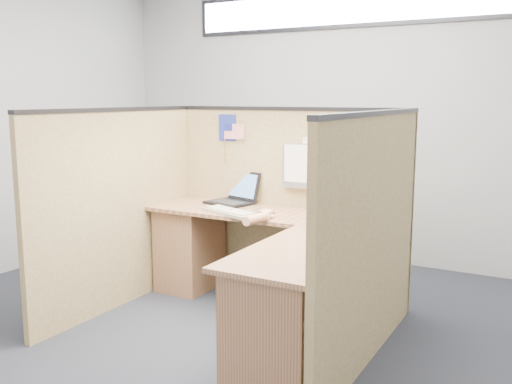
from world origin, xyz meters
The scene contains 14 objects.
floor centered at (0.00, 0.00, 0.00)m, with size 5.00×5.00×0.00m, color black.
wall_back centered at (0.00, 2.25, 1.40)m, with size 5.00×5.00×0.00m, color #A5A8AB.
clerestory_window centered at (0.00, 2.23, 2.45)m, with size 3.30×0.04×0.38m.
cubicle_partitions centered at (0.00, 0.43, 0.77)m, with size 2.06×1.83×1.53m.
l_desk centered at (0.18, 0.29, 0.39)m, with size 1.95×1.75×0.73m.
laptop centered at (-0.44, 0.88, 0.79)m, with size 0.42×0.43×0.26m.
keyboard centered at (-0.23, 0.48, 0.75)m, with size 0.51×0.31×0.03m.
mouse centered at (0.10, 0.48, 0.75)m, with size 0.10×0.06×0.04m, color silver.
hand_forearm centered at (0.11, 0.35, 0.77)m, with size 0.10×0.36×0.08m.
blue_poster centered at (-0.55, 0.97, 1.35)m, with size 0.17×0.00×0.22m, color navy.
american_flag centered at (-0.50, 0.96, 1.31)m, with size 0.20×0.01×0.34m.
file_holder centered at (0.14, 0.94, 1.07)m, with size 0.28×0.05×0.35m.
paper_left centered at (0.25, 0.97, 1.16)m, with size 0.21×0.00×0.27m, color white.
paper_right centered at (0.67, 0.97, 1.03)m, with size 0.24×0.00×0.30m, color white.
Camera 1 is at (2.01, -3.13, 1.61)m, focal length 40.00 mm.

